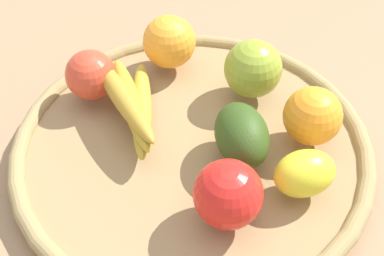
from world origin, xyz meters
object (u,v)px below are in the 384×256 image
(apple_2, at_px, (228,194))
(orange_0, at_px, (313,116))
(apple_0, at_px, (91,75))
(lemon_0, at_px, (305,173))
(banana_bunch, at_px, (132,103))
(avocado, at_px, (242,135))
(apple_1, at_px, (253,69))
(orange_1, at_px, (169,42))

(apple_2, distance_m, orange_0, 0.16)
(apple_0, xyz_separation_m, lemon_0, (0.09, -0.29, -0.01))
(banana_bunch, distance_m, apple_0, 0.07)
(lemon_0, xyz_separation_m, avocado, (-0.02, 0.09, 0.00))
(apple_2, xyz_separation_m, avocado, (0.08, 0.06, -0.01))
(apple_0, bearing_deg, banana_bunch, -78.43)
(apple_1, relative_size, orange_1, 1.04)
(apple_2, height_order, orange_0, apple_2)
(apple_0, xyz_separation_m, orange_1, (0.12, -0.01, 0.00))
(apple_2, distance_m, lemon_0, 0.10)
(orange_0, relative_size, lemon_0, 1.00)
(apple_1, relative_size, lemon_0, 1.08)
(banana_bunch, bearing_deg, apple_1, -22.38)
(apple_2, distance_m, orange_1, 0.28)
(orange_0, bearing_deg, apple_0, 123.63)
(apple_0, xyz_separation_m, avocado, (0.08, -0.21, -0.00))
(orange_1, xyz_separation_m, avocado, (-0.04, -0.19, -0.01))
(apple_0, relative_size, avocado, 0.73)
(orange_1, bearing_deg, orange_0, -80.10)
(avocado, bearing_deg, lemon_0, -79.57)
(apple_2, relative_size, orange_0, 1.04)
(orange_1, xyz_separation_m, lemon_0, (-0.03, -0.28, -0.01))
(apple_2, xyz_separation_m, apple_0, (-0.00, 0.27, -0.00))
(apple_1, bearing_deg, apple_2, -142.30)
(apple_1, distance_m, avocado, 0.12)
(apple_1, xyz_separation_m, banana_bunch, (-0.15, 0.06, -0.01))
(orange_0, distance_m, lemon_0, 0.09)
(apple_1, relative_size, orange_0, 1.07)
(apple_2, distance_m, avocado, 0.10)
(apple_2, bearing_deg, orange_1, 64.23)
(apple_2, height_order, apple_0, apple_2)
(banana_bunch, bearing_deg, apple_2, -93.78)
(orange_0, bearing_deg, lemon_0, -144.57)
(banana_bunch, xyz_separation_m, apple_0, (-0.01, 0.07, 0.01))
(apple_1, distance_m, apple_0, 0.22)
(apple_1, height_order, lemon_0, apple_1)
(lemon_0, height_order, avocado, avocado)
(apple_2, xyz_separation_m, banana_bunch, (0.01, 0.19, -0.01))
(avocado, bearing_deg, banana_bunch, 114.85)
(apple_2, xyz_separation_m, lemon_0, (0.09, -0.03, -0.01))
(apple_0, bearing_deg, apple_2, -89.57)
(apple_1, xyz_separation_m, apple_0, (-0.17, 0.14, -0.01))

